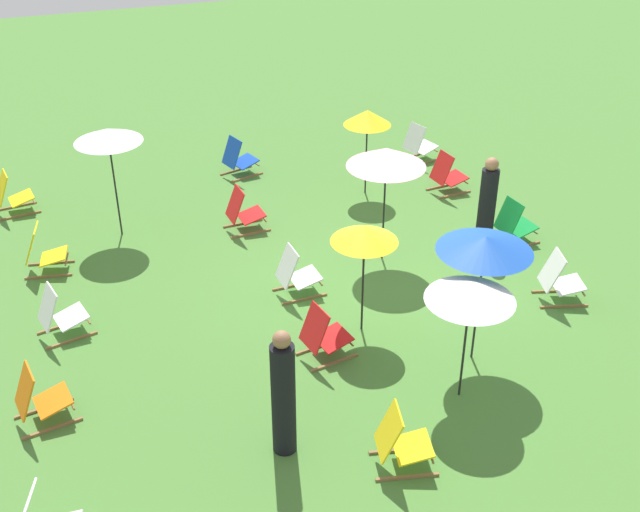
{
  "coord_description": "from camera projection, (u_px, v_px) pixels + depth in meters",
  "views": [
    {
      "loc": [
        -10.27,
        4.91,
        6.95
      ],
      "look_at": [
        0.0,
        1.2,
        0.5
      ],
      "focal_mm": 44.55,
      "sensor_mm": 36.0,
      "label": 1
    }
  ],
  "objects": [
    {
      "name": "umbrella_2",
      "position": [
        367.0,
        118.0,
        15.02
      ],
      "size": [
        0.91,
        0.91,
        1.72
      ],
      "color": "black",
      "rests_on": "ground"
    },
    {
      "name": "umbrella_5",
      "position": [
        386.0,
        157.0,
        12.67
      ],
      "size": [
        1.3,
        1.3,
        2.03
      ],
      "color": "black",
      "rests_on": "ground"
    },
    {
      "name": "deckchair_10",
      "position": [
        43.0,
        252.0,
        13.06
      ],
      "size": [
        0.6,
        0.83,
        0.83
      ],
      "rotation": [
        0.0,
        0.0,
        -0.18
      ],
      "color": "olive",
      "rests_on": "ground"
    },
    {
      "name": "deckchair_12",
      "position": [
        238.0,
        159.0,
        16.33
      ],
      "size": [
        0.67,
        0.86,
        0.83
      ],
      "rotation": [
        0.0,
        0.0,
        0.29
      ],
      "color": "olive",
      "rests_on": "ground"
    },
    {
      "name": "umbrella_4",
      "position": [
        471.0,
        292.0,
        9.73
      ],
      "size": [
        1.14,
        1.14,
        1.74
      ],
      "color": "black",
      "rests_on": "ground"
    },
    {
      "name": "person_1",
      "position": [
        487.0,
        206.0,
        13.53
      ],
      "size": [
        0.36,
        0.36,
        1.7
      ],
      "rotation": [
        0.0,
        0.0,
        2.89
      ],
      "color": "black",
      "rests_on": "ground"
    },
    {
      "name": "ground_plane",
      "position": [
        387.0,
        269.0,
        13.29
      ],
      "size": [
        40.0,
        40.0,
        0.0
      ],
      "primitive_type": "plane",
      "color": "#477A33"
    },
    {
      "name": "deckchair_14",
      "position": [
        60.0,
        315.0,
        11.5
      ],
      "size": [
        0.64,
        0.85,
        0.83
      ],
      "rotation": [
        0.0,
        0.0,
        0.23
      ],
      "color": "olive",
      "rests_on": "ground"
    },
    {
      "name": "deckchair_13",
      "position": [
        243.0,
        212.0,
        14.29
      ],
      "size": [
        0.53,
        0.79,
        0.83
      ],
      "rotation": [
        0.0,
        0.0,
        0.07
      ],
      "color": "olive",
      "rests_on": "ground"
    },
    {
      "name": "deckchair_11",
      "position": [
        12.0,
        195.0,
        14.88
      ],
      "size": [
        0.58,
        0.82,
        0.83
      ],
      "rotation": [
        0.0,
        0.0,
        0.15
      ],
      "color": "olive",
      "rests_on": "ground"
    },
    {
      "name": "deckchair_0",
      "position": [
        559.0,
        280.0,
        12.31
      ],
      "size": [
        0.67,
        0.86,
        0.83
      ],
      "rotation": [
        0.0,
        0.0,
        -0.28
      ],
      "color": "olive",
      "rests_on": "ground"
    },
    {
      "name": "deckchair_1",
      "position": [
        324.0,
        336.0,
        11.06
      ],
      "size": [
        0.6,
        0.83,
        0.83
      ],
      "rotation": [
        0.0,
        0.0,
        0.18
      ],
      "color": "olive",
      "rests_on": "ground"
    },
    {
      "name": "person_0",
      "position": [
        283.0,
        396.0,
        9.26
      ],
      "size": [
        0.39,
        0.39,
        1.75
      ],
      "rotation": [
        0.0,
        0.0,
        3.58
      ],
      "color": "black",
      "rests_on": "ground"
    },
    {
      "name": "deckchair_4",
      "position": [
        400.0,
        442.0,
        9.26
      ],
      "size": [
        0.63,
        0.85,
        0.83
      ],
      "rotation": [
        0.0,
        0.0,
        -0.22
      ],
      "color": "olive",
      "rests_on": "ground"
    },
    {
      "name": "umbrella_3",
      "position": [
        485.0,
        244.0,
        10.31
      ],
      "size": [
        1.28,
        1.28,
        1.95
      ],
      "color": "black",
      "rests_on": "ground"
    },
    {
      "name": "umbrella_0",
      "position": [
        108.0,
        135.0,
        13.38
      ],
      "size": [
        1.16,
        1.16,
        2.02
      ],
      "color": "black",
      "rests_on": "ground"
    },
    {
      "name": "deckchair_6",
      "position": [
        514.0,
        224.0,
        13.89
      ],
      "size": [
        0.55,
        0.8,
        0.83
      ],
      "rotation": [
        0.0,
        0.0,
        0.1
      ],
      "color": "olive",
      "rests_on": "ground"
    },
    {
      "name": "deckchair_8",
      "position": [
        296.0,
        274.0,
        12.46
      ],
      "size": [
        0.51,
        0.78,
        0.83
      ],
      "rotation": [
        0.0,
        0.0,
        0.05
      ],
      "color": "olive",
      "rests_on": "ground"
    },
    {
      "name": "deckchair_7",
      "position": [
        419.0,
        145.0,
        16.99
      ],
      "size": [
        0.65,
        0.86,
        0.83
      ],
      "rotation": [
        0.0,
        0.0,
        0.25
      ],
      "color": "olive",
      "rests_on": "ground"
    },
    {
      "name": "deckchair_5",
      "position": [
        39.0,
        398.0,
        9.92
      ],
      "size": [
        0.6,
        0.83,
        0.83
      ],
      "rotation": [
        0.0,
        0.0,
        0.18
      ],
      "color": "olive",
      "rests_on": "ground"
    },
    {
      "name": "umbrella_1",
      "position": [
        364.0,
        234.0,
        11.01
      ],
      "size": [
        0.96,
        0.96,
        1.75
      ],
      "color": "black",
      "rests_on": "ground"
    },
    {
      "name": "deckchair_3",
      "position": [
        447.0,
        175.0,
        15.66
      ],
      "size": [
        0.56,
        0.81,
        0.83
      ],
      "rotation": [
        0.0,
        0.0,
        0.11
      ],
      "color": "olive",
      "rests_on": "ground"
    }
  ]
}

